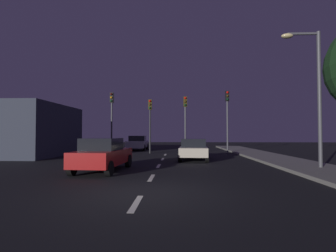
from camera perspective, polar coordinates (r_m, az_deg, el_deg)
The scene contains 16 objects.
ground_plane at distance 14.83m, azimuth -1.90°, elevation -8.41°, with size 80.00×80.00×0.00m, color black.
sidewalk_curb_right at distance 16.14m, azimuth 25.97°, elevation -7.42°, with size 3.00×40.00×0.15m, color gray.
lane_stripe_nearest at distance 6.80m, azimuth -6.99°, elevation -16.38°, with size 0.16×1.60×0.01m, color silver.
lane_stripe_second at distance 10.49m, azimuth -3.63°, elevation -11.17°, with size 0.16×1.60×0.01m, color silver.
lane_stripe_third at distance 14.24m, azimuth -2.07°, elevation -8.67°, with size 0.16×1.60×0.01m, color silver.
lane_stripe_fourth at distance 18.01m, azimuth -1.18°, elevation -7.21°, with size 0.16×1.60×0.01m, color silver.
lane_stripe_fifth at distance 21.79m, azimuth -0.60°, elevation -6.26°, with size 0.16×1.60×0.01m, color silver.
traffic_signal_far_left at distance 23.83m, azimuth -12.18°, elevation 3.20°, with size 0.32×0.38×5.40m.
traffic_signal_center_left at distance 23.19m, azimuth -3.94°, elevation 2.29°, with size 0.32×0.38×4.77m.
traffic_signal_center_right at distance 23.08m, azimuth 3.78°, elevation 2.71°, with size 0.32×0.38×5.02m.
traffic_signal_far_right at distance 23.50m, azimuth 12.80°, elevation 3.41°, with size 0.32×0.38×5.50m.
car_stopped_ahead at distance 17.54m, azimuth 5.60°, elevation -5.01°, with size 2.10×4.40×1.40m.
car_adjacent_lane at distance 12.59m, azimuth -13.97°, elevation -6.01°, with size 2.04×4.28×1.53m.
car_oncoming_far at distance 27.88m, azimuth -6.69°, elevation -3.67°, with size 2.03×4.14×1.53m.
street_lamp_right at distance 14.42m, azimuth 29.04°, elevation 7.72°, with size 1.85×0.36×6.65m.
storefront_left at distance 23.59m, azimuth -28.41°, elevation -0.84°, with size 5.91×8.06×4.01m, color #333847.
Camera 1 is at (1.04, -7.69, 1.73)m, focal length 27.97 mm.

